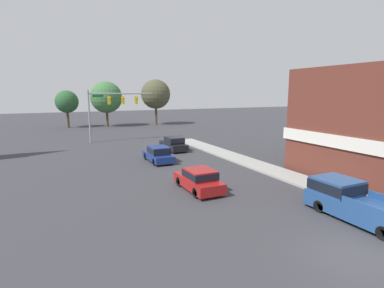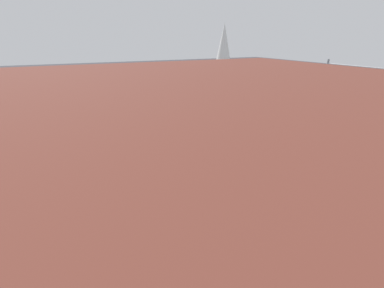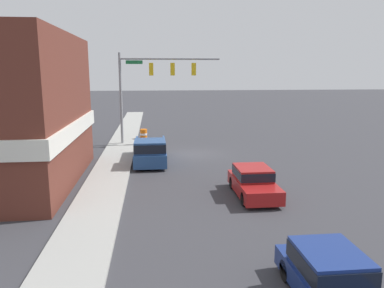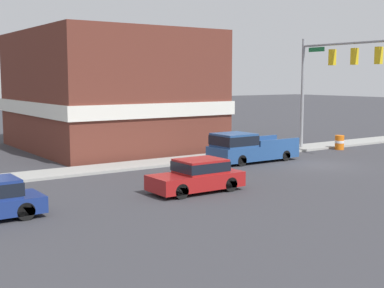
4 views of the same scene
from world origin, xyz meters
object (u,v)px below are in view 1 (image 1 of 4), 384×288
object	(u,v)px
car_oncoming	(174,143)
car_second_ahead	(158,154)
pickup_truck_parked	(353,201)
car_lead	(199,179)

from	to	relation	value
car_oncoming	car_second_ahead	world-z (taller)	car_oncoming
pickup_truck_parked	car_lead	bearing A→B (deg)	125.59
car_lead	pickup_truck_parked	xyz separation A→B (m)	(5.24, -7.32, 0.14)
car_lead	car_second_ahead	bearing A→B (deg)	88.07
car_lead	car_oncoming	distance (m)	14.15
car_oncoming	pickup_truck_parked	xyz separation A→B (m)	(1.54, -20.98, 0.11)
car_lead	car_second_ahead	size ratio (longest dim) A/B	1.00
car_oncoming	car_second_ahead	bearing A→B (deg)	53.45
car_second_ahead	car_oncoming	bearing A→B (deg)	53.45
car_lead	pickup_truck_parked	distance (m)	9.01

